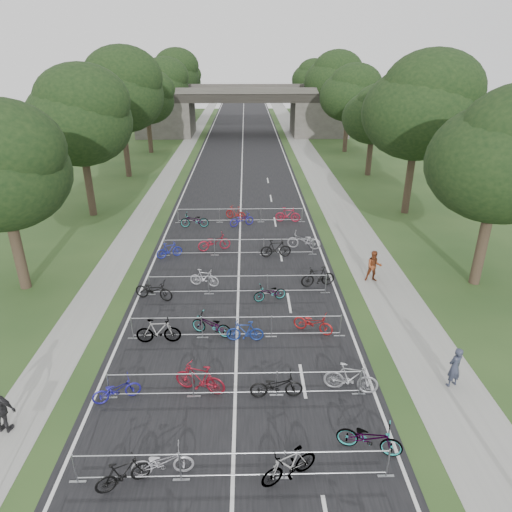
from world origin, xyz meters
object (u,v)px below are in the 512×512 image
(pedestrian_c, at_px, (0,409))
(overpass_bridge, at_px, (243,111))
(pedestrian_b, at_px, (374,266))
(pedestrian_a, at_px, (455,367))

(pedestrian_c, bearing_deg, overpass_bridge, -87.68)
(pedestrian_b, distance_m, pedestrian_c, 18.50)
(pedestrian_a, bearing_deg, overpass_bridge, -104.17)
(pedestrian_a, bearing_deg, pedestrian_c, -15.36)
(overpass_bridge, xyz_separation_m, pedestrian_c, (-7.68, -59.32, -2.61))
(pedestrian_a, relative_size, pedestrian_b, 0.95)
(pedestrian_c, bearing_deg, pedestrian_b, -135.15)
(overpass_bridge, relative_size, pedestrian_c, 16.75)
(pedestrian_a, xyz_separation_m, pedestrian_c, (-15.93, -1.95, 0.09))
(pedestrian_c, bearing_deg, pedestrian_a, -163.32)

